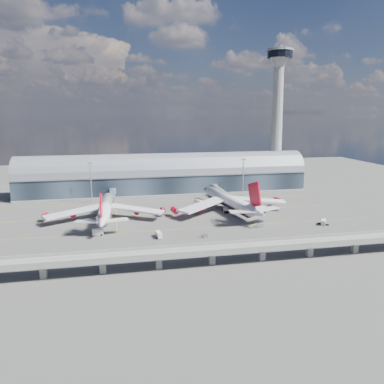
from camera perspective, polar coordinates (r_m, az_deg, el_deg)
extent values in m
plane|color=#474744|center=(194.41, -1.01, -4.71)|extent=(500.00, 500.00, 0.00)
cube|color=gold|center=(185.02, -0.45, -5.58)|extent=(200.00, 0.25, 0.01)
cube|color=gold|center=(213.36, -1.99, -3.19)|extent=(200.00, 0.25, 0.01)
cube|color=gold|center=(242.09, -3.16, -1.36)|extent=(200.00, 0.25, 0.01)
cube|color=gold|center=(220.36, -11.45, -2.94)|extent=(0.25, 80.00, 0.01)
cube|color=gold|center=(230.78, 6.20, -2.09)|extent=(0.25, 80.00, 0.01)
cube|color=#1C252F|center=(267.80, -4.05, 1.45)|extent=(200.00, 28.00, 14.00)
cylinder|color=gray|center=(266.61, -4.07, 2.93)|extent=(200.00, 28.00, 28.00)
cube|color=gray|center=(252.91, -3.66, 2.44)|extent=(200.00, 1.00, 1.20)
cube|color=gray|center=(269.04, -4.03, 0.11)|extent=(200.00, 30.00, 1.20)
cube|color=gray|center=(295.96, 12.38, 1.62)|extent=(18.00, 18.00, 8.00)
cone|color=gray|center=(291.58, 12.74, 9.57)|extent=(10.00, 10.00, 90.00)
cone|color=gray|center=(293.60, 13.18, 18.77)|extent=(16.00, 16.00, 8.00)
cylinder|color=black|center=(294.26, 13.23, 19.73)|extent=(18.00, 18.00, 5.00)
cylinder|color=gray|center=(294.69, 13.26, 20.31)|extent=(19.00, 19.00, 1.50)
cylinder|color=gray|center=(294.92, 13.28, 20.60)|extent=(2.40, 2.40, 3.00)
cube|color=gray|center=(141.74, 3.07, -8.84)|extent=(220.00, 8.50, 1.20)
cube|color=gray|center=(137.73, 3.49, -8.99)|extent=(220.00, 0.40, 1.20)
cube|color=gray|center=(144.99, 2.67, -7.89)|extent=(220.00, 0.40, 1.20)
cube|color=gray|center=(140.15, 3.22, -8.81)|extent=(220.00, 0.12, 0.12)
cube|color=gray|center=(142.87, 2.92, -8.39)|extent=(220.00, 0.12, 0.12)
cube|color=gray|center=(141.32, -21.72, -11.10)|extent=(2.20, 2.20, 5.00)
cube|color=gray|center=(138.97, -13.44, -10.94)|extent=(2.20, 2.20, 5.00)
cube|color=gray|center=(139.49, -5.07, -10.55)|extent=(2.20, 2.20, 5.00)
cube|color=gray|center=(142.83, 3.05, -9.97)|extent=(2.20, 2.20, 5.00)
cube|color=gray|center=(148.81, 10.63, -9.24)|extent=(2.20, 2.20, 5.00)
cube|color=gray|center=(157.12, 17.48, -8.44)|extent=(2.20, 2.20, 5.00)
cube|color=gray|center=(167.43, 23.55, -7.64)|extent=(2.20, 2.20, 5.00)
cylinder|color=gray|center=(242.62, -15.14, 1.28)|extent=(0.70, 0.70, 25.00)
cube|color=gray|center=(240.68, -15.30, 4.25)|extent=(3.00, 0.40, 1.00)
cylinder|color=gray|center=(256.10, 7.78, 2.13)|extent=(0.70, 0.70, 25.00)
cube|color=gray|center=(254.25, 7.87, 4.96)|extent=(3.00, 0.40, 1.00)
cylinder|color=white|center=(205.34, -13.07, -2.40)|extent=(7.52, 50.74, 6.10)
cone|color=white|center=(232.70, -12.72, -0.70)|extent=(6.32, 7.80, 6.10)
cone|color=white|center=(176.18, -13.59, -4.57)|extent=(6.42, 11.61, 6.10)
cube|color=red|center=(177.00, -13.65, -1.97)|extent=(0.99, 11.42, 12.63)
cube|color=white|center=(205.29, -17.55, -2.88)|extent=(30.94, 20.51, 2.47)
cube|color=white|center=(203.32, -8.59, -2.59)|extent=(30.51, 21.83, 2.47)
cylinder|color=red|center=(207.63, -17.61, -3.21)|extent=(3.18, 4.85, 3.05)
cylinder|color=red|center=(210.09, -21.45, -3.31)|extent=(3.18, 4.85, 3.05)
cylinder|color=red|center=(205.61, -8.43, -2.91)|extent=(3.18, 4.85, 3.05)
cylinder|color=red|center=(206.37, -4.48, -2.76)|extent=(3.18, 4.85, 3.05)
cylinder|color=gray|center=(223.70, -12.79, -2.39)|extent=(0.48, 0.48, 2.86)
cylinder|color=gray|center=(203.02, -13.93, -3.92)|extent=(0.57, 0.57, 2.86)
cylinder|color=gray|center=(202.64, -12.21, -3.87)|extent=(0.57, 0.57, 2.86)
cylinder|color=black|center=(203.26, -13.92, -4.17)|extent=(2.14, 1.49, 1.43)
cylinder|color=black|center=(202.89, -12.20, -4.11)|extent=(2.14, 1.49, 1.43)
cylinder|color=white|center=(216.90, 5.62, -1.23)|extent=(14.94, 53.24, 6.35)
cone|color=white|center=(243.22, 2.50, 0.26)|extent=(7.70, 9.68, 6.35)
cone|color=white|center=(189.54, 9.92, -3.03)|extent=(8.41, 13.99, 6.35)
cube|color=red|center=(190.34, 9.51, -0.37)|extent=(2.90, 13.03, 14.49)
cube|color=white|center=(208.22, 1.65, -1.99)|extent=(31.53, 27.02, 2.71)
cube|color=white|center=(223.28, 9.81, -1.20)|extent=(34.08, 18.80, 2.71)
cylinder|color=black|center=(217.30, 5.61, -1.68)|extent=(13.11, 47.73, 5.39)
cylinder|color=red|center=(210.43, 1.26, -2.39)|extent=(4.35, 5.97, 3.50)
cylinder|color=red|center=(205.35, -2.68, -2.76)|extent=(4.35, 5.97, 3.50)
cylinder|color=red|center=(225.87, 9.65, -1.56)|extent=(4.35, 5.97, 3.50)
cylinder|color=red|center=(233.83, 12.87, -1.23)|extent=(4.35, 5.97, 3.50)
cylinder|color=gray|center=(234.38, 3.57, -1.41)|extent=(0.55, 0.55, 3.28)
cylinder|color=gray|center=(212.74, 5.27, -2.82)|extent=(0.66, 0.66, 3.28)
cylinder|color=gray|center=(215.84, 6.94, -2.65)|extent=(0.66, 0.66, 3.28)
cylinder|color=black|center=(213.01, 5.27, -3.10)|extent=(2.64, 2.01, 1.64)
cylinder|color=black|center=(216.10, 6.94, -2.91)|extent=(2.64, 2.01, 1.64)
cube|color=gray|center=(240.58, -12.03, -0.43)|extent=(3.00, 24.00, 3.00)
cube|color=gray|center=(228.86, -12.05, -1.07)|extent=(3.60, 3.60, 3.40)
cylinder|color=gray|center=(252.32, -12.02, 0.14)|extent=(4.40, 4.40, 4.00)
cylinder|color=gray|center=(229.66, -12.01, -1.92)|extent=(0.50, 0.50, 3.40)
cylinder|color=black|center=(229.98, -12.00, -2.24)|extent=(1.40, 0.80, 0.80)
cube|color=gray|center=(247.56, 4.27, 0.15)|extent=(3.00, 28.00, 3.00)
cube|color=gray|center=(234.42, 5.19, -0.54)|extent=(3.60, 3.60, 3.40)
cylinder|color=gray|center=(260.79, 3.44, 0.77)|extent=(4.40, 4.40, 4.00)
cylinder|color=gray|center=(235.20, 5.17, -1.37)|extent=(0.50, 0.50, 3.40)
cylinder|color=black|center=(235.52, 5.17, -1.69)|extent=(1.40, 0.80, 0.80)
cube|color=silver|center=(172.35, -5.08, -6.48)|extent=(2.64, 6.32, 2.28)
cylinder|color=black|center=(174.53, -5.08, -6.59)|extent=(2.26, 1.01, 0.79)
cylinder|color=black|center=(170.81, -5.07, -7.01)|extent=(2.26, 1.01, 0.79)
cube|color=silver|center=(180.16, -14.18, -5.91)|extent=(5.15, 2.58, 2.62)
cylinder|color=black|center=(180.34, -13.65, -6.25)|extent=(1.04, 2.56, 0.91)
cylinder|color=black|center=(180.69, -14.67, -6.27)|extent=(1.04, 2.56, 0.91)
cube|color=silver|center=(217.33, 10.19, -2.63)|extent=(8.89, 4.95, 2.78)
cylinder|color=black|center=(217.85, 10.90, -2.96)|extent=(1.73, 2.84, 0.96)
cylinder|color=black|center=(217.46, 9.46, -2.93)|extent=(1.73, 2.84, 0.96)
cube|color=silver|center=(202.00, 19.40, -4.34)|extent=(4.73, 5.61, 2.33)
cylinder|color=black|center=(202.96, 18.94, -4.53)|extent=(2.31, 1.93, 0.81)
cylinder|color=black|center=(201.61, 19.82, -4.71)|extent=(2.31, 1.93, 0.81)
cube|color=silver|center=(215.84, 5.12, -2.61)|extent=(3.40, 5.45, 2.63)
cylinder|color=black|center=(217.49, 4.90, -2.81)|extent=(2.67, 1.45, 0.91)
cylinder|color=black|center=(214.78, 5.32, -3.01)|extent=(2.67, 1.45, 0.91)
cube|color=silver|center=(231.31, 1.12, -1.58)|extent=(4.60, 6.28, 2.55)
cylinder|color=black|center=(233.36, 1.23, -1.75)|extent=(2.59, 1.87, 0.88)
cylinder|color=black|center=(229.80, 1.01, -1.96)|extent=(2.59, 1.87, 0.88)
cube|color=gray|center=(172.32, 1.69, -6.85)|extent=(2.47, 2.12, 0.26)
cube|color=#BBBCC1|center=(172.09, 1.69, -6.64)|extent=(2.12, 1.90, 1.30)
cube|color=gray|center=(173.62, 2.29, -6.71)|extent=(2.47, 2.12, 0.26)
cube|color=#BBBCC1|center=(173.40, 2.29, -6.49)|extent=(2.12, 1.90, 1.30)
cube|color=gray|center=(179.17, 18.46, -6.74)|extent=(2.08, 1.39, 0.26)
cube|color=#BBBCC1|center=(178.95, 18.48, -6.53)|extent=(1.74, 1.30, 1.30)
cube|color=gray|center=(180.27, 19.09, -6.67)|extent=(2.08, 1.39, 0.26)
cube|color=#BBBCC1|center=(180.06, 19.10, -6.46)|extent=(1.74, 1.30, 1.30)
cube|color=gray|center=(181.40, 19.71, -6.60)|extent=(2.08, 1.39, 0.26)
cube|color=#BBBCC1|center=(181.19, 19.72, -6.39)|extent=(1.74, 1.30, 1.30)
cube|color=gray|center=(189.71, 9.98, -5.24)|extent=(2.77, 2.25, 0.30)
cube|color=#BBBCC1|center=(189.48, 9.99, -5.01)|extent=(2.36, 2.04, 1.50)
cube|color=gray|center=(191.30, 10.59, -5.12)|extent=(2.77, 2.25, 0.30)
cube|color=#BBBCC1|center=(191.07, 10.60, -4.89)|extent=(2.36, 2.04, 1.50)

